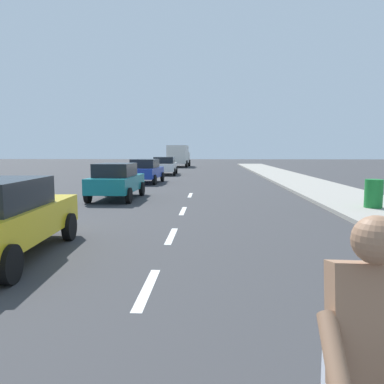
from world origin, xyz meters
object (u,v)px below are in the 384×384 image
(parked_car_white, at_px, (165,165))
(delivery_truck, at_px, (179,155))
(parked_car_blue, at_px, (146,170))
(trash_bin_far, at_px, (374,194))
(parked_car_teal, at_px, (116,180))

(parked_car_white, xyz_separation_m, delivery_truck, (-0.13, 16.45, 0.66))
(parked_car_blue, height_order, trash_bin_far, parked_car_blue)
(parked_car_blue, bearing_deg, parked_car_teal, -86.05)
(delivery_truck, bearing_deg, parked_car_white, -87.50)
(parked_car_teal, xyz_separation_m, delivery_truck, (-0.11, 33.64, 0.67))
(parked_car_teal, distance_m, delivery_truck, 33.65)
(parked_car_teal, bearing_deg, trash_bin_far, -15.95)
(parked_car_blue, bearing_deg, parked_car_white, 91.88)
(delivery_truck, xyz_separation_m, trash_bin_far, (9.86, -36.57, -0.87))
(parked_car_teal, bearing_deg, delivery_truck, 90.94)
(parked_car_blue, height_order, delivery_truck, delivery_truck)
(parked_car_teal, relative_size, trash_bin_far, 4.09)
(parked_car_teal, distance_m, parked_car_blue, 8.31)
(trash_bin_far, bearing_deg, parked_car_blue, 131.37)
(parked_car_white, bearing_deg, trash_bin_far, -66.23)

